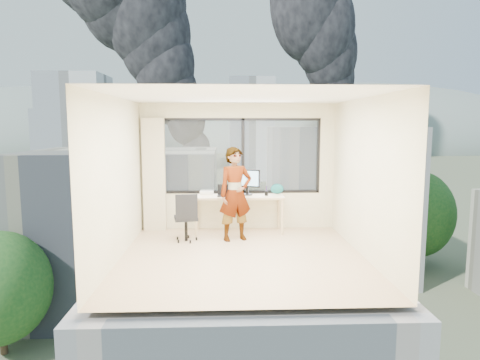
{
  "coord_description": "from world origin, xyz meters",
  "views": [
    {
      "loc": [
        -0.3,
        -6.68,
        2.15
      ],
      "look_at": [
        0.0,
        1.0,
        1.15
      ],
      "focal_mm": 31.39,
      "sensor_mm": 36.0,
      "label": 1
    }
  ],
  "objects_px": {
    "laptop": "(225,191)",
    "person": "(235,194)",
    "game_console": "(207,192)",
    "monitor": "(247,182)",
    "desk": "(239,214)",
    "chair": "(186,216)",
    "handbag": "(277,189)"
  },
  "relations": [
    {
      "from": "desk",
      "to": "game_console",
      "type": "distance_m",
      "value": 0.81
    },
    {
      "from": "monitor",
      "to": "chair",
      "type": "bearing_deg",
      "value": -128.12
    },
    {
      "from": "person",
      "to": "laptop",
      "type": "height_order",
      "value": "person"
    },
    {
      "from": "monitor",
      "to": "handbag",
      "type": "height_order",
      "value": "monitor"
    },
    {
      "from": "chair",
      "to": "laptop",
      "type": "xyz_separation_m",
      "value": [
        0.74,
        0.58,
        0.38
      ]
    },
    {
      "from": "person",
      "to": "game_console",
      "type": "distance_m",
      "value": 1.03
    },
    {
      "from": "laptop",
      "to": "handbag",
      "type": "xyz_separation_m",
      "value": [
        1.07,
        0.26,
        0.0
      ]
    },
    {
      "from": "monitor",
      "to": "handbag",
      "type": "distance_m",
      "value": 0.65
    },
    {
      "from": "desk",
      "to": "chair",
      "type": "bearing_deg",
      "value": -147.42
    },
    {
      "from": "person",
      "to": "laptop",
      "type": "distance_m",
      "value": 0.57
    },
    {
      "from": "monitor",
      "to": "game_console",
      "type": "distance_m",
      "value": 0.88
    },
    {
      "from": "chair",
      "to": "monitor",
      "type": "xyz_separation_m",
      "value": [
        1.19,
        0.72,
        0.55
      ]
    },
    {
      "from": "person",
      "to": "handbag",
      "type": "bearing_deg",
      "value": 21.79
    },
    {
      "from": "monitor",
      "to": "laptop",
      "type": "relative_size",
      "value": 1.59
    },
    {
      "from": "monitor",
      "to": "handbag",
      "type": "xyz_separation_m",
      "value": [
        0.62,
        0.12,
        -0.16
      ]
    },
    {
      "from": "person",
      "to": "game_console",
      "type": "height_order",
      "value": "person"
    },
    {
      "from": "desk",
      "to": "game_console",
      "type": "xyz_separation_m",
      "value": [
        -0.65,
        0.25,
        0.41
      ]
    },
    {
      "from": "person",
      "to": "laptop",
      "type": "bearing_deg",
      "value": 89.16
    },
    {
      "from": "monitor",
      "to": "game_console",
      "type": "bearing_deg",
      "value": -171.65
    },
    {
      "from": "desk",
      "to": "monitor",
      "type": "height_order",
      "value": "monitor"
    },
    {
      "from": "game_console",
      "to": "handbag",
      "type": "height_order",
      "value": "handbag"
    },
    {
      "from": "desk",
      "to": "handbag",
      "type": "distance_m",
      "value": 0.95
    },
    {
      "from": "game_console",
      "to": "laptop",
      "type": "xyz_separation_m",
      "value": [
        0.38,
        -0.32,
        0.07
      ]
    },
    {
      "from": "laptop",
      "to": "person",
      "type": "bearing_deg",
      "value": -69.47
    },
    {
      "from": "desk",
      "to": "person",
      "type": "height_order",
      "value": "person"
    },
    {
      "from": "chair",
      "to": "handbag",
      "type": "bearing_deg",
      "value": 14.83
    },
    {
      "from": "chair",
      "to": "handbag",
      "type": "relative_size",
      "value": 3.51
    },
    {
      "from": "person",
      "to": "monitor",
      "type": "distance_m",
      "value": 0.74
    },
    {
      "from": "desk",
      "to": "person",
      "type": "distance_m",
      "value": 0.79
    },
    {
      "from": "chair",
      "to": "handbag",
      "type": "height_order",
      "value": "handbag"
    },
    {
      "from": "monitor",
      "to": "handbag",
      "type": "relative_size",
      "value": 1.99
    },
    {
      "from": "game_console",
      "to": "monitor",
      "type": "bearing_deg",
      "value": -10.16
    }
  ]
}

